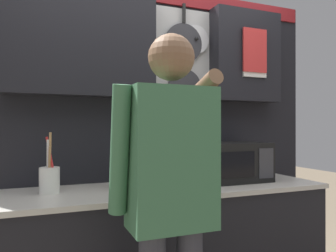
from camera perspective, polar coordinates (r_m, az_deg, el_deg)
name	(u,v)px	position (r m, az deg, el deg)	size (l,w,h in m)	color
back_wall_unit	(155,102)	(2.41, -2.33, 4.14)	(2.65, 0.23, 2.33)	black
microwave	(228,162)	(2.43, 10.43, -6.12)	(0.54, 0.38, 0.28)	black
knife_block	(128,171)	(2.14, -6.91, -7.74)	(0.11, 0.15, 0.29)	brown
utensil_crock	(49,179)	(2.07, -19.95, -8.59)	(0.12, 0.12, 0.36)	white
person	(170,187)	(1.50, 0.42, -10.59)	(0.54, 0.66, 1.71)	#383842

